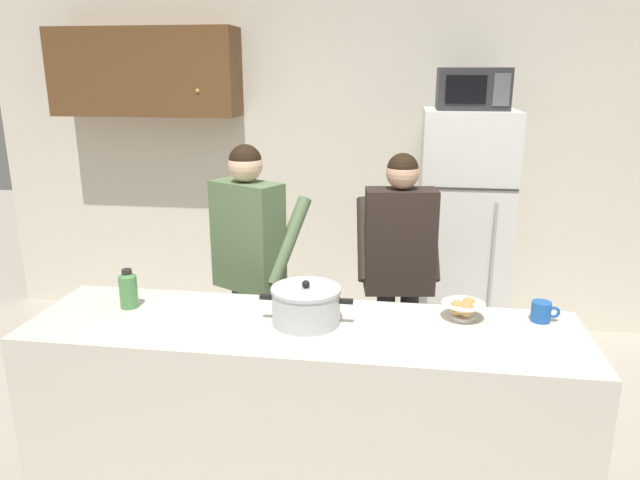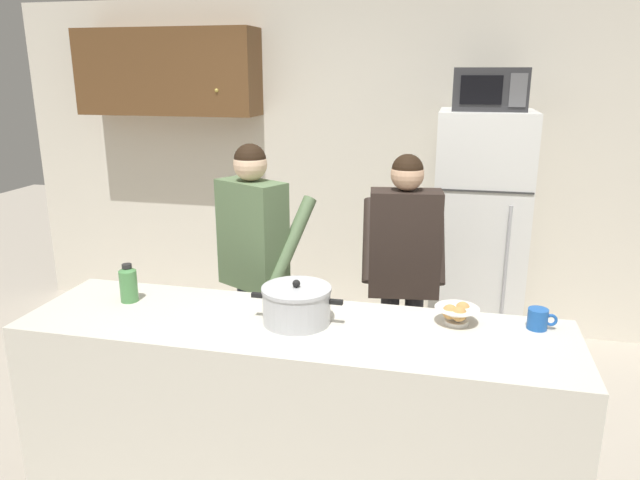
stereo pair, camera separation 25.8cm
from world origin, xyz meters
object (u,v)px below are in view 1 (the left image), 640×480
object	(u,v)px
person_near_pot	(249,251)
person_by_sink	(399,256)
cooking_pot	(306,305)
microwave	(473,89)
bottle_near_edge	(128,289)
bread_bowl	(463,309)
coffee_mug	(542,312)
refrigerator	(462,233)

from	to	relation	value
person_near_pot	person_by_sink	distance (m)	0.88
person_by_sink	cooking_pot	distance (m)	0.96
person_near_pot	person_by_sink	world-z (taller)	person_near_pot
microwave	bottle_near_edge	distance (m)	2.63
bread_bowl	bottle_near_edge	bearing A→B (deg)	-177.02
bread_bowl	person_near_pot	bearing A→B (deg)	153.83
bread_bowl	bottle_near_edge	size ratio (longest dim) A/B	1.04
microwave	coffee_mug	world-z (taller)	microwave
person_by_sink	coffee_mug	size ratio (longest dim) A/B	12.22
person_by_sink	bottle_near_edge	bearing A→B (deg)	-148.32
coffee_mug	bottle_near_edge	xyz separation A→B (m)	(-1.97, -0.12, 0.05)
microwave	coffee_mug	xyz separation A→B (m)	(0.22, -1.63, -0.96)
person_by_sink	person_near_pot	bearing A→B (deg)	-170.78
person_by_sink	coffee_mug	xyz separation A→B (m)	(0.67, -0.69, -0.03)
coffee_mug	person_near_pot	bearing A→B (deg)	160.40
coffee_mug	bread_bowl	bearing A→B (deg)	-174.88
microwave	person_by_sink	xyz separation A→B (m)	(-0.45, -0.94, -0.93)
bottle_near_edge	coffee_mug	bearing A→B (deg)	3.37
refrigerator	person_by_sink	bearing A→B (deg)	-115.18
cooking_pot	coffee_mug	world-z (taller)	cooking_pot
coffee_mug	bottle_near_edge	world-z (taller)	bottle_near_edge
person_near_pot	person_by_sink	xyz separation A→B (m)	(0.87, 0.14, -0.04)
microwave	person_by_sink	world-z (taller)	microwave
microwave	bottle_near_edge	world-z (taller)	microwave
person_by_sink	coffee_mug	bearing A→B (deg)	-45.85
person_near_pot	cooking_pot	bearing A→B (deg)	-57.66
cooking_pot	coffee_mug	size ratio (longest dim) A/B	3.30
person_by_sink	bottle_near_edge	xyz separation A→B (m)	(-1.30, -0.81, 0.02)
person_by_sink	bread_bowl	distance (m)	0.79
microwave	bottle_near_edge	xyz separation A→B (m)	(-1.75, -1.74, -0.91)
cooking_pot	person_by_sink	bearing A→B (deg)	64.61
refrigerator	bread_bowl	distance (m)	1.69
refrigerator	person_by_sink	distance (m)	1.06
refrigerator	coffee_mug	distance (m)	1.66
person_near_pot	bottle_near_edge	world-z (taller)	person_near_pot
person_near_pot	coffee_mug	distance (m)	1.63
person_near_pot	cooking_pot	world-z (taller)	person_near_pot
person_near_pot	person_by_sink	size ratio (longest dim) A/B	1.03
person_by_sink	bottle_near_edge	world-z (taller)	person_by_sink
person_by_sink	bread_bowl	size ratio (longest dim) A/B	7.84
person_by_sink	bottle_near_edge	distance (m)	1.53
coffee_mug	bottle_near_edge	distance (m)	1.98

